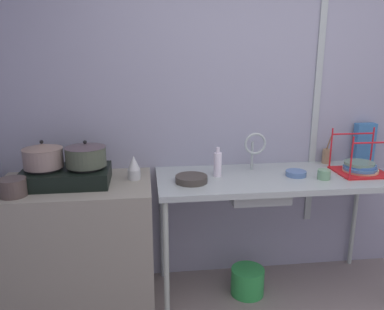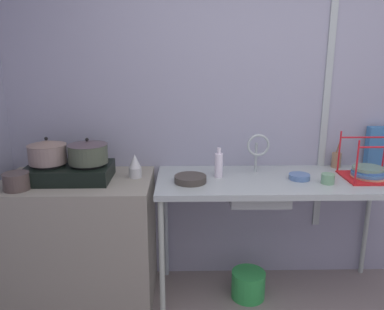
{
  "view_description": "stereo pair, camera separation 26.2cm",
  "coord_description": "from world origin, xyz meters",
  "px_view_note": "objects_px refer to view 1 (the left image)",
  "views": [
    {
      "loc": [
        -0.87,
        -1.19,
        1.76
      ],
      "look_at": [
        -0.56,
        1.32,
        1.08
      ],
      "focal_mm": 36.31,
      "sensor_mm": 36.0,
      "label": 1
    },
    {
      "loc": [
        -0.61,
        -1.21,
        1.76
      ],
      "look_at": [
        -0.56,
        1.32,
        1.08
      ],
      "focal_mm": 36.31,
      "sensor_mm": 36.0,
      "label": 2
    }
  ],
  "objects_px": {
    "pot_beside_stove": "(13,187)",
    "utensil_jar": "(327,156)",
    "stove": "(66,176)",
    "bucket_on_floor": "(247,281)",
    "faucet": "(255,146)",
    "small_bowl_on_drainboard": "(296,173)",
    "bottle_by_sink": "(218,164)",
    "sink_basin": "(256,188)",
    "percolator": "(134,168)",
    "frying_pan": "(191,179)",
    "pot_on_right_burner": "(86,155)",
    "pot_on_left_burner": "(43,155)",
    "dish_rack": "(360,167)",
    "cup_by_rack": "(324,174)",
    "cereal_box": "(364,143)"
  },
  "relations": [
    {
      "from": "pot_beside_stove",
      "to": "utensil_jar",
      "type": "xyz_separation_m",
      "value": [
        2.21,
        0.45,
        0.0
      ]
    },
    {
      "from": "stove",
      "to": "bucket_on_floor",
      "type": "xyz_separation_m",
      "value": [
        1.25,
        -0.04,
        -0.86
      ]
    },
    {
      "from": "faucet",
      "to": "bucket_on_floor",
      "type": "height_order",
      "value": "faucet"
    },
    {
      "from": "small_bowl_on_drainboard",
      "to": "bottle_by_sink",
      "type": "relative_size",
      "value": 0.69
    },
    {
      "from": "stove",
      "to": "sink_basin",
      "type": "bearing_deg",
      "value": -1.61
    },
    {
      "from": "percolator",
      "to": "frying_pan",
      "type": "relative_size",
      "value": 0.77
    },
    {
      "from": "frying_pan",
      "to": "pot_on_right_burner",
      "type": "bearing_deg",
      "value": 174.65
    },
    {
      "from": "pot_beside_stove",
      "to": "bottle_by_sink",
      "type": "bearing_deg",
      "value": 10.08
    },
    {
      "from": "percolator",
      "to": "utensil_jar",
      "type": "distance_m",
      "value": 1.51
    },
    {
      "from": "pot_on_left_burner",
      "to": "pot_on_right_burner",
      "type": "relative_size",
      "value": 0.96
    },
    {
      "from": "pot_beside_stove",
      "to": "stove",
      "type": "bearing_deg",
      "value": 33.69
    },
    {
      "from": "sink_basin",
      "to": "bottle_by_sink",
      "type": "distance_m",
      "value": 0.32
    },
    {
      "from": "pot_on_left_burner",
      "to": "faucet",
      "type": "height_order",
      "value": "pot_on_left_burner"
    },
    {
      "from": "pot_beside_stove",
      "to": "frying_pan",
      "type": "height_order",
      "value": "pot_beside_stove"
    },
    {
      "from": "pot_on_left_burner",
      "to": "sink_basin",
      "type": "distance_m",
      "value": 1.44
    },
    {
      "from": "stove",
      "to": "frying_pan",
      "type": "bearing_deg",
      "value": -4.47
    },
    {
      "from": "pot_on_right_burner",
      "to": "percolator",
      "type": "height_order",
      "value": "pot_on_right_burner"
    },
    {
      "from": "frying_pan",
      "to": "percolator",
      "type": "bearing_deg",
      "value": 163.84
    },
    {
      "from": "pot_on_left_burner",
      "to": "percolator",
      "type": "bearing_deg",
      "value": 4.59
    },
    {
      "from": "frying_pan",
      "to": "bucket_on_floor",
      "type": "distance_m",
      "value": 0.93
    },
    {
      "from": "percolator",
      "to": "frying_pan",
      "type": "bearing_deg",
      "value": -16.16
    },
    {
      "from": "pot_on_right_burner",
      "to": "bucket_on_floor",
      "type": "distance_m",
      "value": 1.5
    },
    {
      "from": "pot_beside_stove",
      "to": "dish_rack",
      "type": "distance_m",
      "value": 2.34
    },
    {
      "from": "faucet",
      "to": "utensil_jar",
      "type": "height_order",
      "value": "faucet"
    },
    {
      "from": "cup_by_rack",
      "to": "utensil_jar",
      "type": "relative_size",
      "value": 0.39
    },
    {
      "from": "pot_on_right_burner",
      "to": "utensil_jar",
      "type": "distance_m",
      "value": 1.82
    },
    {
      "from": "pot_on_right_burner",
      "to": "faucet",
      "type": "relative_size",
      "value": 0.91
    },
    {
      "from": "faucet",
      "to": "cup_by_rack",
      "type": "height_order",
      "value": "faucet"
    },
    {
      "from": "pot_beside_stove",
      "to": "bucket_on_floor",
      "type": "xyz_separation_m",
      "value": [
        1.53,
        0.15,
        -0.86
      ]
    },
    {
      "from": "stove",
      "to": "pot_on_left_burner",
      "type": "xyz_separation_m",
      "value": [
        -0.14,
        -0.0,
        0.14
      ]
    },
    {
      "from": "dish_rack",
      "to": "bottle_by_sink",
      "type": "relative_size",
      "value": 1.65
    },
    {
      "from": "faucet",
      "to": "dish_rack",
      "type": "distance_m",
      "value": 0.78
    },
    {
      "from": "pot_on_right_burner",
      "to": "sink_basin",
      "type": "relative_size",
      "value": 0.67
    },
    {
      "from": "sink_basin",
      "to": "dish_rack",
      "type": "xyz_separation_m",
      "value": [
        0.77,
        0.03,
        0.11
      ]
    },
    {
      "from": "small_bowl_on_drainboard",
      "to": "utensil_jar",
      "type": "relative_size",
      "value": 0.64
    },
    {
      "from": "sink_basin",
      "to": "frying_pan",
      "type": "height_order",
      "value": "frying_pan"
    },
    {
      "from": "pot_on_left_burner",
      "to": "sink_basin",
      "type": "height_order",
      "value": "pot_on_left_burner"
    },
    {
      "from": "small_bowl_on_drainboard",
      "to": "cereal_box",
      "type": "xyz_separation_m",
      "value": [
        0.66,
        0.28,
        0.14
      ]
    },
    {
      "from": "pot_beside_stove",
      "to": "frying_pan",
      "type": "relative_size",
      "value": 0.75
    },
    {
      "from": "small_bowl_on_drainboard",
      "to": "stove",
      "type": "bearing_deg",
      "value": 179.43
    },
    {
      "from": "stove",
      "to": "small_bowl_on_drainboard",
      "type": "bearing_deg",
      "value": -0.57
    },
    {
      "from": "small_bowl_on_drainboard",
      "to": "pot_beside_stove",
      "type": "bearing_deg",
      "value": -174.72
    },
    {
      "from": "pot_beside_stove",
      "to": "cereal_box",
      "type": "xyz_separation_m",
      "value": [
        2.51,
        0.45,
        0.1
      ]
    },
    {
      "from": "pot_beside_stove",
      "to": "small_bowl_on_drainboard",
      "type": "distance_m",
      "value": 1.86
    },
    {
      "from": "pot_on_right_burner",
      "to": "frying_pan",
      "type": "bearing_deg",
      "value": -5.35
    },
    {
      "from": "percolator",
      "to": "faucet",
      "type": "height_order",
      "value": "faucet"
    },
    {
      "from": "pot_on_left_burner",
      "to": "pot_beside_stove",
      "type": "height_order",
      "value": "pot_on_left_burner"
    },
    {
      "from": "dish_rack",
      "to": "percolator",
      "type": "bearing_deg",
      "value": 178.09
    },
    {
      "from": "stove",
      "to": "pot_on_right_burner",
      "type": "xyz_separation_m",
      "value": [
        0.14,
        0.0,
        0.14
      ]
    },
    {
      "from": "percolator",
      "to": "utensil_jar",
      "type": "xyz_separation_m",
      "value": [
        1.49,
        0.22,
        -0.02
      ]
    }
  ]
}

